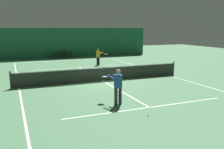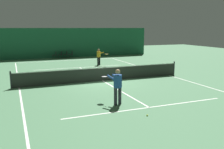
{
  "view_description": "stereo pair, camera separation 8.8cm",
  "coord_description": "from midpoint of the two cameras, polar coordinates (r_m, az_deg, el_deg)",
  "views": [
    {
      "loc": [
        -5.85,
        -16.06,
        3.66
      ],
      "look_at": [
        -0.47,
        -2.93,
        0.99
      ],
      "focal_mm": 40.0,
      "sensor_mm": 36.0,
      "label": 1
    },
    {
      "loc": [
        -5.77,
        -16.09,
        3.66
      ],
      "look_at": [
        -0.47,
        -2.93,
        0.99
      ],
      "focal_mm": 40.0,
      "sensor_mm": 36.0,
      "label": 2
    }
  ],
  "objects": [
    {
      "name": "court_line_service_near",
      "position": [
        11.86,
        8.37,
        -7.44
      ],
      "size": [
        8.25,
        0.1,
        0.0
      ],
      "color": "white",
      "rests_on": "ground"
    },
    {
      "name": "backdrop_curtain",
      "position": [
        31.53,
        -11.71,
        7.07
      ],
      "size": [
        23.0,
        0.12,
        3.63
      ],
      "color": "#1E5B3D",
      "rests_on": "ground"
    },
    {
      "name": "player_near",
      "position": [
        11.94,
        1.05,
        -2.19
      ],
      "size": [
        0.78,
        1.42,
        1.73
      ],
      "rotation": [
        0.0,
        0.0,
        1.89
      ],
      "color": "#2D2D38",
      "rests_on": "ground"
    },
    {
      "name": "courtside_chair_1",
      "position": [
        31.04,
        -11.97,
        4.54
      ],
      "size": [
        0.44,
        0.44,
        0.84
      ],
      "rotation": [
        0.0,
        0.0,
        -1.57
      ],
      "color": "#2D2D2D",
      "rests_on": "ground"
    },
    {
      "name": "courtside_chair_0",
      "position": [
        30.93,
        -13.18,
        4.47
      ],
      "size": [
        0.44,
        0.44,
        0.84
      ],
      "rotation": [
        0.0,
        0.0,
        -1.57
      ],
      "color": "#2D2D2D",
      "rests_on": "ground"
    },
    {
      "name": "court_line_service_far",
      "position": [
        23.5,
        -7.69,
        1.59
      ],
      "size": [
        8.25,
        0.1,
        0.0
      ],
      "color": "white",
      "rests_on": "ground"
    },
    {
      "name": "court_line_baseline_far",
      "position": [
        28.8,
        -10.47,
        3.17
      ],
      "size": [
        11.0,
        0.1,
        0.0
      ],
      "color": "white",
      "rests_on": "ground"
    },
    {
      "name": "court_line_centre",
      "position": [
        17.48,
        -2.35,
        -1.45
      ],
      "size": [
        0.1,
        12.8,
        0.0
      ],
      "color": "white",
      "rests_on": "ground"
    },
    {
      "name": "tennis_net",
      "position": [
        17.38,
        -2.36,
        0.19
      ],
      "size": [
        12.0,
        0.1,
        1.07
      ],
      "color": "#2D332D",
      "rests_on": "ground"
    },
    {
      "name": "ground_plane",
      "position": [
        17.48,
        -2.35,
        -1.45
      ],
      "size": [
        60.0,
        60.0,
        0.0
      ],
      "primitive_type": "plane",
      "color": "#4C7F56"
    },
    {
      "name": "court_line_sideline_right",
      "position": [
        19.99,
        12.64,
        -0.16
      ],
      "size": [
        0.1,
        23.8,
        0.0
      ],
      "color": "white",
      "rests_on": "ground"
    },
    {
      "name": "tennis_ball",
      "position": [
        10.74,
        7.95,
        -9.2
      ],
      "size": [
        0.07,
        0.07,
        0.07
      ],
      "color": "#D1DB33",
      "rests_on": "ground"
    },
    {
      "name": "courtside_chair_3",
      "position": [
        31.31,
        -9.59,
        4.67
      ],
      "size": [
        0.44,
        0.44,
        0.84
      ],
      "rotation": [
        0.0,
        0.0,
        -1.57
      ],
      "color": "#2D2D2D",
      "rests_on": "ground"
    },
    {
      "name": "court_line_sideline_left",
      "position": [
        16.49,
        -20.64,
        -2.87
      ],
      "size": [
        0.1,
        23.8,
        0.0
      ],
      "color": "white",
      "rests_on": "ground"
    },
    {
      "name": "player_far",
      "position": [
        24.8,
        -3.23,
        4.34
      ],
      "size": [
        1.02,
        1.3,
        1.62
      ],
      "rotation": [
        0.0,
        0.0,
        -0.99
      ],
      "color": "black",
      "rests_on": "ground"
    },
    {
      "name": "courtside_chair_2",
      "position": [
        31.17,
        -10.77,
        4.61
      ],
      "size": [
        0.44,
        0.44,
        0.84
      ],
      "rotation": [
        0.0,
        0.0,
        -1.57
      ],
      "color": "#2D2D2D",
      "rests_on": "ground"
    }
  ]
}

